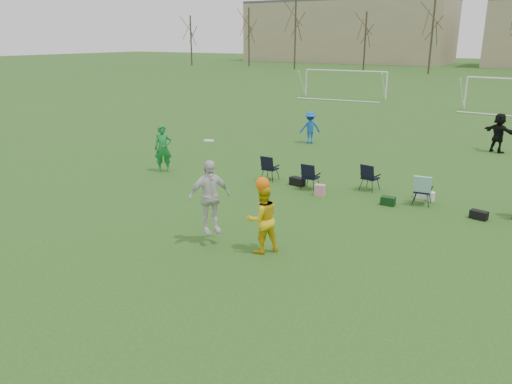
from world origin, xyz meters
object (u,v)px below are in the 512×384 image
Objects in this scene: fielder_black at (499,133)px; fielder_green_near at (163,149)px; fielder_blue at (310,128)px; center_contest at (235,207)px; goal_left at (345,76)px.

fielder_green_near is at bearing 72.57° from fielder_black.
center_contest reaches higher than fielder_blue.
fielder_green_near is at bearing -88.04° from goal_left.
fielder_blue is 0.22× the size of goal_left.
goal_left is (-5.92, 19.23, 1.11)m from fielder_blue.
fielder_black reaches higher than fielder_blue.
fielder_blue is 8.95m from fielder_black.
fielder_blue is 13.74m from center_contest.
goal_left is (-3.35, 27.48, 0.97)m from fielder_green_near.
fielder_blue is 0.88× the size of fielder_black.
fielder_black is 0.25× the size of goal_left.
fielder_blue is at bearing -77.88° from goal_left.
goal_left is at bearing 107.42° from center_contest.
goal_left is at bearing 58.06° from fielder_green_near.
fielder_black is at bearing 158.91° from fielder_blue.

